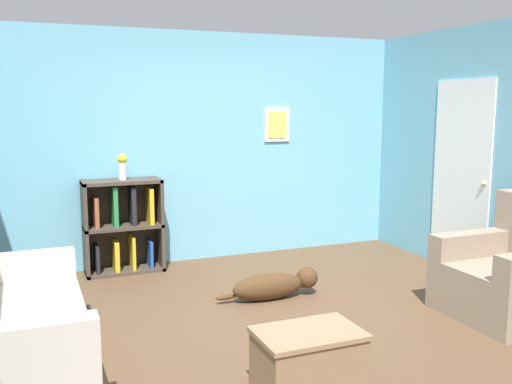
% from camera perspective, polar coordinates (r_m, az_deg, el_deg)
% --- Properties ---
extents(ground_plane, '(14.00, 14.00, 0.00)m').
position_cam_1_polar(ground_plane, '(4.80, 1.86, -13.19)').
color(ground_plane, brown).
extents(wall_back, '(5.60, 0.13, 2.60)m').
position_cam_1_polar(wall_back, '(6.59, -6.10, 4.44)').
color(wall_back, '#6BADC6').
rests_on(wall_back, ground_plane).
extents(couch, '(0.89, 1.72, 0.84)m').
position_cam_1_polar(couch, '(4.17, -23.75, -12.72)').
color(couch, beige).
rests_on(couch, ground_plane).
extents(bookshelf, '(0.82, 0.35, 1.00)m').
position_cam_1_polar(bookshelf, '(6.29, -13.16, -3.32)').
color(bookshelf, '#42382D').
rests_on(bookshelf, ground_plane).
extents(coffee_table, '(0.64, 0.43, 0.43)m').
position_cam_1_polar(coffee_table, '(3.67, 5.24, -16.54)').
color(coffee_table, '#846647').
rests_on(coffee_table, ground_plane).
extents(dog, '(1.00, 0.22, 0.27)m').
position_cam_1_polar(dog, '(5.37, 1.92, -9.30)').
color(dog, '#472D19').
rests_on(dog, ground_plane).
extents(vase, '(0.10, 0.10, 0.28)m').
position_cam_1_polar(vase, '(6.17, -13.22, 2.64)').
color(vase, silver).
rests_on(vase, bookshelf).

